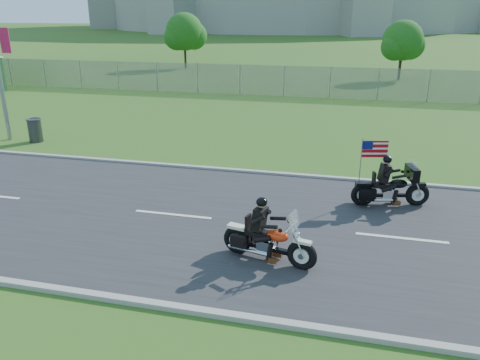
# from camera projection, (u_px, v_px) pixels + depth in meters

# --- Properties ---
(ground) EXTENTS (420.00, 420.00, 0.00)m
(ground) POSITION_uv_depth(u_px,v_px,m) (244.00, 223.00, 12.42)
(ground) COLOR #274D18
(ground) RESTS_ON ground
(road) EXTENTS (120.00, 8.00, 0.04)m
(road) POSITION_uv_depth(u_px,v_px,m) (244.00, 223.00, 12.42)
(road) COLOR #28282B
(road) RESTS_ON ground
(curb_north) EXTENTS (120.00, 0.18, 0.12)m
(curb_north) POSITION_uv_depth(u_px,v_px,m) (271.00, 173.00, 16.11)
(curb_north) COLOR #9E9B93
(curb_north) RESTS_ON ground
(curb_south) EXTENTS (120.00, 0.18, 0.12)m
(curb_south) POSITION_uv_depth(u_px,v_px,m) (194.00, 311.00, 8.70)
(curb_south) COLOR #9E9B93
(curb_south) RESTS_ON ground
(fence) EXTENTS (60.00, 0.03, 2.00)m
(fence) POSITION_uv_depth(u_px,v_px,m) (240.00, 80.00, 31.48)
(fence) COLOR gray
(fence) RESTS_ON ground
(tree_fence_near) EXTENTS (3.52, 3.28, 4.75)m
(tree_fence_near) POSITION_uv_depth(u_px,v_px,m) (403.00, 43.00, 37.52)
(tree_fence_near) COLOR #382316
(tree_fence_near) RESTS_ON ground
(tree_fence_mid) EXTENTS (3.96, 3.69, 5.30)m
(tree_fence_mid) POSITION_uv_depth(u_px,v_px,m) (185.00, 34.00, 45.54)
(tree_fence_mid) COLOR #382316
(tree_fence_mid) RESTS_ON ground
(motorcycle_lead) EXTENTS (2.24, 0.89, 1.52)m
(motorcycle_lead) POSITION_uv_depth(u_px,v_px,m) (267.00, 242.00, 10.38)
(motorcycle_lead) COLOR black
(motorcycle_lead) RESTS_ON ground
(motorcycle_follow) EXTENTS (2.23, 0.98, 1.89)m
(motorcycle_follow) POSITION_uv_depth(u_px,v_px,m) (390.00, 189.00, 13.36)
(motorcycle_follow) COLOR black
(motorcycle_follow) RESTS_ON ground
(trash_can) EXTENTS (0.61, 0.61, 0.98)m
(trash_can) POSITION_uv_depth(u_px,v_px,m) (35.00, 131.00, 20.08)
(trash_can) COLOR #3A3A3F
(trash_can) RESTS_ON ground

